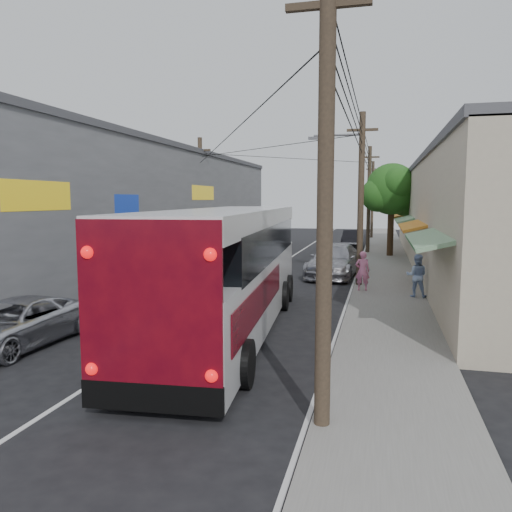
{
  "coord_description": "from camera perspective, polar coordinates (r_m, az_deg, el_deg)",
  "views": [
    {
      "loc": [
        6.12,
        -10.48,
        4.07
      ],
      "look_at": [
        1.42,
        8.28,
        1.88
      ],
      "focal_mm": 35.0,
      "sensor_mm": 36.0,
      "label": 1
    }
  ],
  "objects": [
    {
      "name": "pedestrian_far",
      "position": [
        21.31,
        17.9,
        -2.15
      ],
      "size": [
        0.91,
        0.74,
        1.75
      ],
      "primitive_type": "imported",
      "rotation": [
        0.0,
        0.0,
        3.05
      ],
      "color": "#9CB5E3",
      "rests_on": "sidewalk"
    },
    {
      "name": "sidewalk",
      "position": [
        30.75,
        14.64,
        -1.24
      ],
      "size": [
        3.0,
        80.0,
        0.12
      ],
      "primitive_type": "cube",
      "color": "slate",
      "rests_on": "ground"
    },
    {
      "name": "street_tree",
      "position": [
        36.51,
        15.36,
        7.19
      ],
      "size": [
        4.4,
        4.0,
        6.6
      ],
      "color": "#3F2B19",
      "rests_on": "ground"
    },
    {
      "name": "coach_bus",
      "position": [
        15.42,
        -3.07,
        -1.42
      ],
      "size": [
        3.87,
        13.29,
        3.78
      ],
      "rotation": [
        0.0,
        0.0,
        0.08
      ],
      "color": "silver",
      "rests_on": "ground"
    },
    {
      "name": "ground",
      "position": [
        12.8,
        -15.73,
        -12.32
      ],
      "size": [
        120.0,
        120.0,
        0.0
      ],
      "primitive_type": "plane",
      "color": "black",
      "rests_on": "ground"
    },
    {
      "name": "building_right",
      "position": [
        32.86,
        22.64,
        4.37
      ],
      "size": [
        7.09,
        40.0,
        6.25
      ],
      "color": "#B1A38D",
      "rests_on": "ground"
    },
    {
      "name": "jeepney",
      "position": [
        15.45,
        -25.79,
        -6.96
      ],
      "size": [
        2.37,
        4.8,
        1.31
      ],
      "primitive_type": "imported",
      "rotation": [
        0.0,
        0.0,
        -0.04
      ],
      "color": "silver",
      "rests_on": "ground"
    },
    {
      "name": "parked_suv",
      "position": [
        26.77,
        8.98,
        -0.55
      ],
      "size": [
        2.92,
        5.97,
        1.67
      ],
      "primitive_type": "imported",
      "rotation": [
        0.0,
        0.0,
        -0.1
      ],
      "color": "#9A9AA1",
      "rests_on": "ground"
    },
    {
      "name": "parked_car_far",
      "position": [
        43.62,
        10.97,
        1.98
      ],
      "size": [
        1.67,
        4.55,
        1.49
      ],
      "primitive_type": "imported",
      "rotation": [
        0.0,
        0.0,
        -0.02
      ],
      "color": "black",
      "rests_on": "ground"
    },
    {
      "name": "pedestrian_near",
      "position": [
        22.22,
        12.07,
        -1.67
      ],
      "size": [
        0.67,
        0.47,
        1.72
      ],
      "primitive_type": "imported",
      "rotation": [
        0.0,
        0.0,
        3.25
      ],
      "color": "pink",
      "rests_on": "sidewalk"
    },
    {
      "name": "parked_car_mid",
      "position": [
        30.76,
        9.64,
        0.06
      ],
      "size": [
        2.15,
        4.19,
        1.37
      ],
      "primitive_type": "imported",
      "rotation": [
        0.0,
        0.0,
        -0.14
      ],
      "color": "#29292F",
      "rests_on": "ground"
    },
    {
      "name": "utility_poles",
      "position": [
        30.95,
        8.56,
        6.51
      ],
      "size": [
        11.8,
        45.28,
        8.0
      ],
      "color": "#473828",
      "rests_on": "ground"
    },
    {
      "name": "building_left",
      "position": [
        32.01,
        -13.18,
        5.55
      ],
      "size": [
        7.2,
        36.0,
        7.25
      ],
      "color": "gray",
      "rests_on": "ground"
    }
  ]
}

